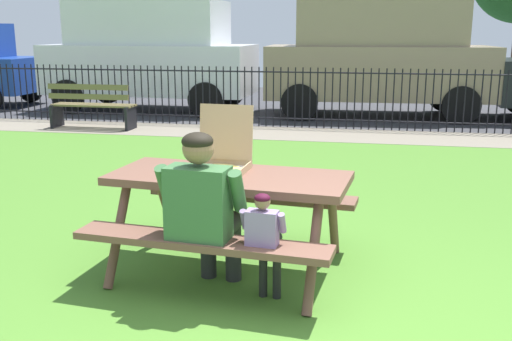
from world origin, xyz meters
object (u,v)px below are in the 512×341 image
at_px(child_at_table, 265,237).
at_px(park_bench_left, 92,107).
at_px(picnic_table_foreground, 229,196).
at_px(adult_at_table, 204,207).
at_px(pizza_box_open, 220,158).
at_px(parked_car_left, 150,53).
at_px(parked_car_center, 378,55).

distance_m(child_at_table, park_bench_left, 8.04).
bearing_deg(park_bench_left, picnic_table_foreground, -55.94).
distance_m(picnic_table_foreground, child_at_table, 0.69).
distance_m(picnic_table_foreground, adult_at_table, 0.50).
relative_size(picnic_table_foreground, pizza_box_open, 3.83).
distance_m(parked_car_left, parked_car_center, 5.13).
height_order(picnic_table_foreground, park_bench_left, park_bench_left).
distance_m(adult_at_table, park_bench_left, 7.74).
height_order(child_at_table, parked_car_center, parked_car_center).
height_order(adult_at_table, parked_car_center, parked_car_center).
relative_size(pizza_box_open, park_bench_left, 0.31).
bearing_deg(pizza_box_open, adult_at_table, -86.33).
height_order(pizza_box_open, adult_at_table, pizza_box_open).
bearing_deg(adult_at_table, parked_car_left, 112.68).
distance_m(pizza_box_open, adult_at_table, 0.65).
xyz_separation_m(adult_at_table, child_at_table, (0.44, -0.07, -0.16)).
xyz_separation_m(picnic_table_foreground, pizza_box_open, (-0.10, 0.12, 0.27)).
distance_m(adult_at_table, parked_car_left, 10.13).
bearing_deg(adult_at_table, park_bench_left, 121.63).
relative_size(pizza_box_open, parked_car_left, 0.11).
height_order(child_at_table, park_bench_left, park_bench_left).
relative_size(picnic_table_foreground, child_at_table, 2.38).
bearing_deg(picnic_table_foreground, adult_at_table, -96.85).
distance_m(pizza_box_open, parked_car_center, 8.81).
distance_m(picnic_table_foreground, pizza_box_open, 0.31).
relative_size(pizza_box_open, parked_car_center, 0.11).
bearing_deg(parked_car_left, adult_at_table, -67.32).
bearing_deg(child_at_table, parked_car_center, 85.13).
bearing_deg(picnic_table_foreground, pizza_box_open, 129.03).
bearing_deg(child_at_table, picnic_table_foreground, 123.35).
xyz_separation_m(pizza_box_open, child_at_table, (0.48, -0.70, -0.37)).
bearing_deg(picnic_table_foreground, parked_car_center, 82.40).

